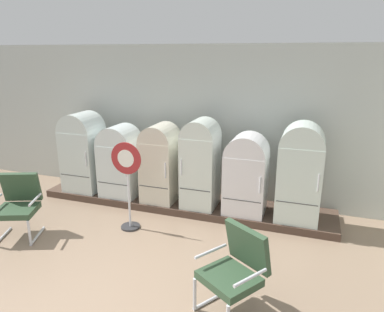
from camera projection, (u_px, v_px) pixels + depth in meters
The scene contains 11 objects.
back_wall at pixel (194, 123), 6.89m from camera, with size 11.76×0.12×2.97m.
display_plinth at pixel (183, 203), 6.72m from camera, with size 5.54×0.95×0.13m, color #4A362B.
refrigerator_0 at pixel (83, 150), 7.01m from camera, with size 0.71×0.69×1.57m.
refrigerator_1 at pixel (120, 159), 6.76m from camera, with size 0.71×0.64×1.38m.
refrigerator_2 at pixel (160, 160), 6.51m from camera, with size 0.61×0.69×1.45m.
refrigerator_3 at pixel (200, 161), 6.22m from camera, with size 0.60×0.64×1.59m.
refrigerator_4 at pixel (246, 172), 6.01m from camera, with size 0.70×0.65×1.39m.
refrigerator_5 at pixel (300, 170), 5.72m from camera, with size 0.69×0.69×1.62m.
armchair_left at pixel (18, 202), 5.54m from camera, with size 0.79×0.80×1.00m.
armchair_right at pixel (236, 267), 3.87m from camera, with size 0.84×0.85×1.00m.
sign_stand at pixel (128, 185), 5.68m from camera, with size 0.52×0.32×1.48m.
Camera 1 is at (2.18, -2.77, 2.82)m, focal length 33.02 mm.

